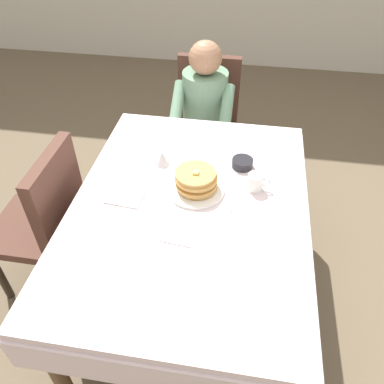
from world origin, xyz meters
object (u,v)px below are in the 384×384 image
object	(u,v)px
syrup_pitcher	(162,158)
diner_person	(204,109)
cup_coffee	(256,182)
bowl_butter	(242,163)
plate_breakfast	(196,189)
breakfast_stack	(196,180)
chair_left_side	(46,217)
knife_right_of_plate	(234,197)
dining_table_main	(190,217)
spoon_near_edge	(174,243)
chair_diner	(206,115)
fork_left_of_plate	(157,189)

from	to	relation	value
syrup_pitcher	diner_person	bearing A→B (deg)	80.73
cup_coffee	bowl_butter	bearing A→B (deg)	113.59
plate_breakfast	breakfast_stack	distance (m)	0.05
chair_left_side	breakfast_stack	distance (m)	0.84
diner_person	breakfast_stack	xyz separation A→B (m)	(0.09, -0.91, 0.13)
knife_right_of_plate	diner_person	bearing A→B (deg)	20.02
diner_person	chair_left_side	world-z (taller)	diner_person
dining_table_main	knife_right_of_plate	world-z (taller)	knife_right_of_plate
plate_breakfast	breakfast_stack	size ratio (longest dim) A/B	1.35
chair_left_side	bowl_butter	xyz separation A→B (m)	(0.99, 0.33, 0.23)
bowl_butter	diner_person	bearing A→B (deg)	113.35
chair_left_side	knife_right_of_plate	bearing A→B (deg)	-85.31
syrup_pitcher	spoon_near_edge	xyz separation A→B (m)	(0.17, -0.53, -0.04)
dining_table_main	syrup_pitcher	world-z (taller)	syrup_pitcher
plate_breakfast	diner_person	bearing A→B (deg)	95.36
chair_diner	cup_coffee	world-z (taller)	chair_diner
bowl_butter	knife_right_of_plate	xyz separation A→B (m)	(-0.02, -0.25, -0.02)
diner_person	knife_right_of_plate	size ratio (longest dim) A/B	5.60
syrup_pitcher	knife_right_of_plate	distance (m)	0.44
chair_left_side	breakfast_stack	bearing A→B (deg)	-82.49
syrup_pitcher	chair_left_side	bearing A→B (deg)	-154.14
chair_diner	fork_left_of_plate	xyz separation A→B (m)	(-0.10, -1.09, 0.21)
syrup_pitcher	spoon_near_edge	world-z (taller)	syrup_pitcher
plate_breakfast	bowl_butter	xyz separation A→B (m)	(0.21, 0.23, 0.01)
cup_coffee	spoon_near_edge	bearing A→B (deg)	-128.19
plate_breakfast	cup_coffee	bearing A→B (deg)	11.77
plate_breakfast	fork_left_of_plate	xyz separation A→B (m)	(-0.19, -0.02, -0.01)
bowl_butter	fork_left_of_plate	world-z (taller)	bowl_butter
dining_table_main	cup_coffee	world-z (taller)	cup_coffee
chair_diner	bowl_butter	distance (m)	0.92
diner_person	chair_left_side	size ratio (longest dim) A/B	1.20
chair_diner	diner_person	xyz separation A→B (m)	(-0.00, -0.16, 0.14)
chair_left_side	fork_left_of_plate	xyz separation A→B (m)	(0.59, 0.08, 0.21)
syrup_pitcher	knife_right_of_plate	bearing A→B (deg)	-26.88
chair_left_side	fork_left_of_plate	distance (m)	0.64
plate_breakfast	knife_right_of_plate	size ratio (longest dim) A/B	1.40
chair_left_side	spoon_near_edge	world-z (taller)	chair_left_side
cup_coffee	syrup_pitcher	xyz separation A→B (m)	(-0.49, 0.12, -0.01)
dining_table_main	plate_breakfast	xyz separation A→B (m)	(0.01, 0.10, 0.10)
chair_diner	syrup_pitcher	size ratio (longest dim) A/B	11.62
breakfast_stack	chair_left_side	bearing A→B (deg)	-172.49
diner_person	chair_left_side	distance (m)	1.24
dining_table_main	bowl_butter	xyz separation A→B (m)	(0.22, 0.33, 0.11)
diner_person	knife_right_of_plate	xyz separation A→B (m)	(0.28, -0.93, 0.07)
chair_diner	breakfast_stack	distance (m)	1.10
diner_person	breakfast_stack	bearing A→B (deg)	95.58
plate_breakfast	cup_coffee	distance (m)	0.29
dining_table_main	chair_left_side	world-z (taller)	chair_left_side
dining_table_main	fork_left_of_plate	bearing A→B (deg)	155.70
diner_person	cup_coffee	bearing A→B (deg)	113.40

